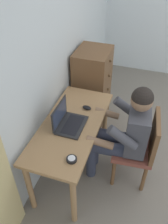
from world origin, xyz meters
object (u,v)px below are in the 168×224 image
chair (140,147)px  laptop (68,121)px  computer_mouse (87,108)px  person_seated (124,131)px  desk (72,132)px  desk_clock (72,159)px  dresser (92,86)px

chair → laptop: bearing=102.5°
laptop → computer_mouse: bearing=-18.4°
person_seated → computer_mouse: person_seated is taller
desk → computer_mouse: 0.31m
laptop → computer_mouse: size_ratio=3.41×
chair → desk_clock: (-0.56, 0.53, 0.25)m
dresser → person_seated: size_ratio=0.88×
chair → desk_clock: chair is taller
chair → desk: bearing=100.9°
person_seated → laptop: (-0.15, 0.54, 0.10)m
person_seated → laptop: bearing=105.1°
desk → laptop: (-0.03, 0.03, 0.16)m
desk → laptop: 0.17m
dresser → laptop: (-1.03, -0.05, 0.25)m
desk → person_seated: size_ratio=1.05×
chair → laptop: 0.79m
computer_mouse → desk_clock: size_ratio=1.11×
dresser → laptop: size_ratio=3.08×
laptop → desk_clock: size_ratio=3.79×
laptop → desk_clock: (-0.40, -0.19, -0.04)m
desk_clock → computer_mouse: bearing=7.4°
computer_mouse → desk_clock: (-0.70, -0.09, -0.00)m
desk → chair: bearing=-79.1°
desk → chair: (0.13, -0.70, -0.12)m
person_seated → computer_mouse: size_ratio=11.94×
dresser → computer_mouse: bearing=-168.2°
laptop → desk: bearing=-44.9°
chair → person_seated: 0.26m
desk → desk_clock: (-0.43, -0.17, 0.13)m
chair → dresser: bearing=41.8°
dresser → desk: bearing=-175.6°
dresser → person_seated: person_seated is taller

